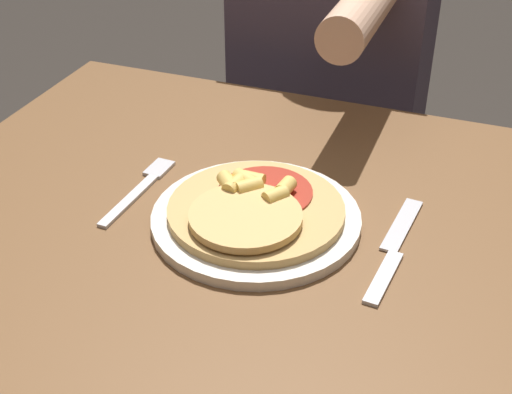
{
  "coord_description": "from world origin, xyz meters",
  "views": [
    {
      "loc": [
        0.23,
        -0.69,
        1.29
      ],
      "look_at": [
        -0.03,
        -0.0,
        0.8
      ],
      "focal_mm": 50.0,
      "sensor_mm": 36.0,
      "label": 1
    }
  ],
  "objects_px": {
    "plate": "(256,219)",
    "person_diner": "(333,53)",
    "pizza": "(254,208)",
    "fork": "(142,187)",
    "dining_table": "(278,308)",
    "knife": "(393,250)"
  },
  "relations": [
    {
      "from": "plate",
      "to": "person_diner",
      "type": "xyz_separation_m",
      "value": [
        -0.07,
        0.62,
        -0.02
      ]
    },
    {
      "from": "pizza",
      "to": "fork",
      "type": "relative_size",
      "value": 1.27
    },
    {
      "from": "pizza",
      "to": "person_diner",
      "type": "xyz_separation_m",
      "value": [
        -0.07,
        0.62,
        -0.04
      ]
    },
    {
      "from": "dining_table",
      "to": "pizza",
      "type": "distance_m",
      "value": 0.16
    },
    {
      "from": "pizza",
      "to": "person_diner",
      "type": "relative_size",
      "value": 0.18
    },
    {
      "from": "plate",
      "to": "knife",
      "type": "relative_size",
      "value": 1.2
    },
    {
      "from": "person_diner",
      "to": "knife",
      "type": "bearing_deg",
      "value": -68.29
    },
    {
      "from": "dining_table",
      "to": "person_diner",
      "type": "distance_m",
      "value": 0.64
    },
    {
      "from": "fork",
      "to": "person_diner",
      "type": "relative_size",
      "value": 0.14
    },
    {
      "from": "plate",
      "to": "pizza",
      "type": "relative_size",
      "value": 1.19
    },
    {
      "from": "person_diner",
      "to": "pizza",
      "type": "bearing_deg",
      "value": -83.77
    },
    {
      "from": "plate",
      "to": "knife",
      "type": "bearing_deg",
      "value": 1.33
    },
    {
      "from": "pizza",
      "to": "person_diner",
      "type": "height_order",
      "value": "person_diner"
    },
    {
      "from": "pizza",
      "to": "plate",
      "type": "bearing_deg",
      "value": 67.24
    },
    {
      "from": "plate",
      "to": "dining_table",
      "type": "bearing_deg",
      "value": 0.37
    },
    {
      "from": "plate",
      "to": "pizza",
      "type": "xyz_separation_m",
      "value": [
        -0.0,
        -0.0,
        0.02
      ]
    },
    {
      "from": "pizza",
      "to": "knife",
      "type": "relative_size",
      "value": 1.01
    },
    {
      "from": "pizza",
      "to": "fork",
      "type": "distance_m",
      "value": 0.18
    },
    {
      "from": "plate",
      "to": "fork",
      "type": "relative_size",
      "value": 1.51
    },
    {
      "from": "plate",
      "to": "pizza",
      "type": "height_order",
      "value": "pizza"
    },
    {
      "from": "dining_table",
      "to": "pizza",
      "type": "height_order",
      "value": "pizza"
    },
    {
      "from": "knife",
      "to": "dining_table",
      "type": "bearing_deg",
      "value": -178.45
    }
  ]
}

